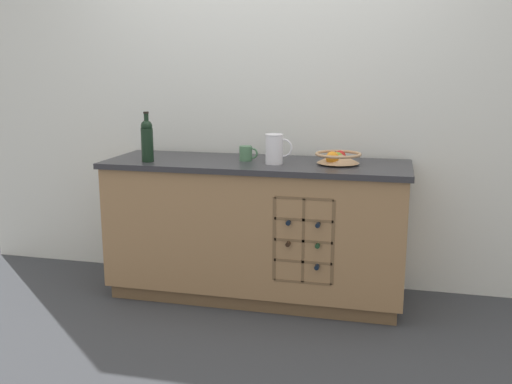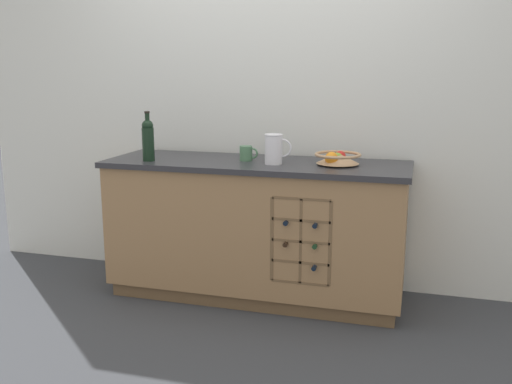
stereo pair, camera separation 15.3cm
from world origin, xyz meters
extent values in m
plane|color=#383A3F|center=(0.00, 0.00, 0.00)|extent=(14.00, 14.00, 0.00)
cube|color=silver|center=(0.00, 0.37, 1.27)|extent=(4.40, 0.06, 2.55)
cube|color=brown|center=(0.00, 0.00, 0.04)|extent=(1.81, 0.53, 0.09)
cube|color=#99724C|center=(0.00, 0.00, 0.47)|extent=(1.87, 0.59, 0.77)
cube|color=#2D2D33|center=(0.00, 0.00, 0.87)|extent=(1.91, 0.63, 0.03)
cube|color=brown|center=(0.35, -0.20, 0.48)|extent=(0.34, 0.01, 0.51)
cube|color=brown|center=(0.18, -0.25, 0.48)|extent=(0.02, 0.10, 0.51)
cube|color=brown|center=(0.52, -0.25, 0.48)|extent=(0.02, 0.10, 0.51)
cube|color=brown|center=(0.35, -0.25, 0.23)|extent=(0.34, 0.10, 0.02)
cube|color=brown|center=(0.35, -0.25, 0.36)|extent=(0.34, 0.10, 0.02)
cube|color=brown|center=(0.35, -0.25, 0.48)|extent=(0.34, 0.10, 0.02)
cube|color=brown|center=(0.35, -0.25, 0.61)|extent=(0.34, 0.10, 0.02)
cube|color=brown|center=(0.35, -0.25, 0.74)|extent=(0.34, 0.10, 0.02)
cube|color=brown|center=(0.35, -0.25, 0.48)|extent=(0.02, 0.10, 0.51)
cylinder|color=black|center=(0.44, -0.15, 0.34)|extent=(0.07, 0.20, 0.07)
cylinder|color=black|center=(0.44, -0.29, 0.34)|extent=(0.03, 0.08, 0.03)
cylinder|color=black|center=(0.27, -0.15, 0.46)|extent=(0.07, 0.19, 0.07)
cylinder|color=black|center=(0.27, -0.29, 0.46)|extent=(0.03, 0.08, 0.03)
cylinder|color=#19381E|center=(0.44, -0.14, 0.47)|extent=(0.08, 0.20, 0.08)
cylinder|color=#19381E|center=(0.44, -0.28, 0.47)|extent=(0.03, 0.08, 0.03)
cylinder|color=black|center=(0.27, -0.12, 0.59)|extent=(0.07, 0.21, 0.07)
cylinder|color=black|center=(0.27, -0.28, 0.59)|extent=(0.03, 0.09, 0.03)
cylinder|color=black|center=(0.44, -0.14, 0.59)|extent=(0.07, 0.21, 0.07)
cylinder|color=black|center=(0.44, -0.29, 0.59)|extent=(0.03, 0.09, 0.03)
cylinder|color=tan|center=(0.51, 0.01, 0.90)|extent=(0.13, 0.13, 0.01)
cone|color=tan|center=(0.51, 0.01, 0.93)|extent=(0.26, 0.26, 0.06)
torus|color=tan|center=(0.51, 0.01, 0.95)|extent=(0.28, 0.28, 0.02)
sphere|color=#7FA838|center=(0.51, 0.01, 0.93)|extent=(0.07, 0.07, 0.07)
sphere|color=red|center=(0.52, 0.07, 0.93)|extent=(0.07, 0.07, 0.07)
sphere|color=orange|center=(0.48, -0.05, 0.94)|extent=(0.08, 0.08, 0.08)
cylinder|color=white|center=(0.13, -0.06, 0.98)|extent=(0.11, 0.11, 0.18)
torus|color=white|center=(0.13, -0.06, 1.07)|extent=(0.11, 0.11, 0.01)
torus|color=white|center=(0.19, -0.06, 0.99)|extent=(0.11, 0.01, 0.11)
cylinder|color=#4C7A56|center=(-0.07, 0.02, 0.94)|extent=(0.08, 0.08, 0.09)
torus|color=#4C7A56|center=(-0.03, 0.02, 0.94)|extent=(0.07, 0.01, 0.07)
cylinder|color=black|center=(-0.66, -0.16, 1.00)|extent=(0.08, 0.08, 0.21)
sphere|color=black|center=(-0.66, -0.16, 1.11)|extent=(0.07, 0.07, 0.07)
cylinder|color=black|center=(-0.66, -0.16, 1.15)|extent=(0.03, 0.03, 0.09)
cylinder|color=black|center=(-0.66, -0.16, 1.20)|extent=(0.03, 0.03, 0.01)
camera|label=1|loc=(0.83, -3.44, 1.46)|focal=40.00mm
camera|label=2|loc=(0.98, -3.40, 1.46)|focal=40.00mm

